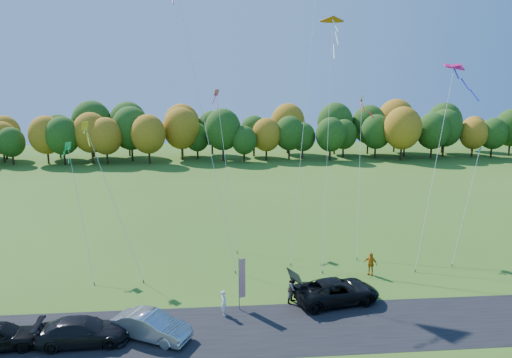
{
  "coord_description": "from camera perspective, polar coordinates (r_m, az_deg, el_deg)",
  "views": [
    {
      "loc": [
        -2.89,
        -28.49,
        14.42
      ],
      "look_at": [
        0.0,
        6.0,
        7.0
      ],
      "focal_mm": 32.0,
      "sensor_mm": 36.0,
      "label": 1
    }
  ],
  "objects": [
    {
      "name": "dark_truck_a",
      "position": [
        28.6,
        -20.82,
        -17.35
      ],
      "size": [
        5.14,
        2.28,
        1.47
      ],
      "primitive_type": "imported",
      "rotation": [
        0.0,
        0.0,
        1.62
      ],
      "color": "black",
      "rests_on": "ground"
    },
    {
      "name": "kite_parafoil_rainbow",
      "position": [
        40.24,
        21.59,
        2.04
      ],
      "size": [
        7.34,
        7.99,
        16.32
      ],
      "color": "#4C3F33",
      "rests_on": "ground"
    },
    {
      "name": "kite_delta_blue",
      "position": [
        38.2,
        -6.97,
        9.37
      ],
      "size": [
        6.67,
        11.88,
        26.46
      ],
      "color": "#4C3F33",
      "rests_on": "ground"
    },
    {
      "name": "black_suv",
      "position": [
        31.62,
        10.06,
        -13.63
      ],
      "size": [
        6.09,
        3.69,
        1.58
      ],
      "primitive_type": "imported",
      "rotation": [
        0.0,
        0.0,
        1.77
      ],
      "color": "black",
      "rests_on": "ground"
    },
    {
      "name": "kite_diamond_green",
      "position": [
        37.64,
        -21.13,
        -3.64
      ],
      "size": [
        3.66,
        7.03,
        9.9
      ],
      "color": "#4C3F33",
      "rests_on": "ground"
    },
    {
      "name": "kite_diamond_white",
      "position": [
        40.86,
        12.81,
        0.73
      ],
      "size": [
        2.69,
        7.85,
        13.56
      ],
      "color": "#4C3F33",
      "rests_on": "ground"
    },
    {
      "name": "person_tailgate_a",
      "position": [
        29.72,
        -4.04,
        -15.18
      ],
      "size": [
        0.45,
        0.63,
        1.62
      ],
      "primitive_type": "imported",
      "rotation": [
        0.0,
        0.0,
        1.69
      ],
      "color": "white",
      "rests_on": "ground"
    },
    {
      "name": "kite_diamond_yellow",
      "position": [
        36.52,
        -17.47,
        -2.47
      ],
      "size": [
        5.55,
        6.42,
        11.63
      ],
      "color": "#4C3F33",
      "rests_on": "ground"
    },
    {
      "name": "person_east",
      "position": [
        36.23,
        14.13,
        -10.24
      ],
      "size": [
        1.06,
        0.98,
        1.75
      ],
      "primitive_type": "imported",
      "rotation": [
        0.0,
        0.0,
        -0.69
      ],
      "color": "orange",
      "rests_on": "ground"
    },
    {
      "name": "kite_diamond_pink",
      "position": [
        41.69,
        -3.76,
        1.57
      ],
      "size": [
        2.11,
        8.72,
        14.02
      ],
      "color": "#4C3F33",
      "rests_on": "ground"
    },
    {
      "name": "kite_parafoil_orange",
      "position": [
        40.48,
        6.4,
        11.1
      ],
      "size": [
        6.25,
        12.42,
        27.92
      ],
      "color": "#4C3F33",
      "rests_on": "ground"
    },
    {
      "name": "tree_line",
      "position": [
        84.77,
        -2.77,
        2.29
      ],
      "size": [
        116.0,
        12.0,
        10.0
      ],
      "primitive_type": null,
      "color": "#1E4711",
      "rests_on": "ground"
    },
    {
      "name": "silver_sedan",
      "position": [
        27.98,
        -12.93,
        -17.46
      ],
      "size": [
        4.84,
        3.44,
        1.51
      ],
      "primitive_type": "imported",
      "rotation": [
        0.0,
        0.0,
        1.12
      ],
      "color": "#AEAEB3",
      "rests_on": "ground"
    },
    {
      "name": "kite_diamond_blue_low",
      "position": [
        41.46,
        24.8,
        -3.01
      ],
      "size": [
        4.31,
        4.67,
        9.16
      ],
      "color": "#4C3F33",
      "rests_on": "ground"
    },
    {
      "name": "ground",
      "position": [
        32.06,
        0.93,
        -14.63
      ],
      "size": [
        160.0,
        160.0,
        0.0
      ],
      "primitive_type": "plane",
      "color": "#356019"
    },
    {
      "name": "asphalt_strip",
      "position": [
        28.56,
        1.77,
        -18.22
      ],
      "size": [
        90.0,
        6.0,
        0.01
      ],
      "primitive_type": "cube",
      "color": "black",
      "rests_on": "ground"
    },
    {
      "name": "feather_flag",
      "position": [
        29.78,
        -1.83,
        -12.25
      ],
      "size": [
        0.44,
        0.24,
        3.53
      ],
      "color": "#999999",
      "rests_on": "ground"
    },
    {
      "name": "person_tailgate_b",
      "position": [
        31.18,
        4.69,
        -13.48
      ],
      "size": [
        1.16,
        1.21,
        1.96
      ],
      "primitive_type": "imported",
      "rotation": [
        0.0,
        0.0,
        0.93
      ],
      "color": "gray",
      "rests_on": "ground"
    },
    {
      "name": "kite_delta_red",
      "position": [
        38.74,
        9.02,
        5.89
      ],
      "size": [
        3.87,
        11.19,
        21.25
      ],
      "color": "#4C3F33",
      "rests_on": "ground"
    }
  ]
}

